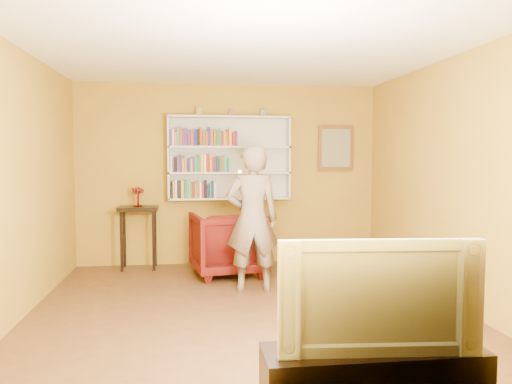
# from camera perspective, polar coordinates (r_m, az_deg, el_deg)

# --- Properties ---
(room_shell) EXTENTS (5.30, 5.80, 2.88)m
(room_shell) POSITION_cam_1_polar(r_m,az_deg,el_deg) (5.09, -1.00, -2.71)
(room_shell) COLOR #4E3119
(room_shell) RESTS_ON ground
(bookshelf) EXTENTS (1.80, 0.29, 1.23)m
(bookshelf) POSITION_cam_1_polar(r_m,az_deg,el_deg) (7.46, -3.09, 3.87)
(bookshelf) COLOR silver
(bookshelf) RESTS_ON room_shell
(books_row_lower) EXTENTS (0.65, 0.18, 0.27)m
(books_row_lower) POSITION_cam_1_polar(r_m,az_deg,el_deg) (7.34, -7.23, 0.26)
(books_row_lower) COLOR black
(books_row_lower) RESTS_ON bookshelf
(books_row_middle) EXTENTS (0.85, 0.19, 0.26)m
(books_row_middle) POSITION_cam_1_polar(r_m,az_deg,el_deg) (7.33, -6.42, 3.19)
(books_row_middle) COLOR white
(books_row_middle) RESTS_ON bookshelf
(books_row_upper) EXTENTS (0.97, 0.19, 0.27)m
(books_row_upper) POSITION_cam_1_polar(r_m,az_deg,el_deg) (7.34, -5.96, 6.18)
(books_row_upper) COLOR #5A297C
(books_row_upper) RESTS_ON bookshelf
(ornament_left) EXTENTS (0.09, 0.09, 0.12)m
(ornament_left) POSITION_cam_1_polar(r_m,az_deg,el_deg) (7.41, -6.55, 9.13)
(ornament_left) COLOR olive
(ornament_left) RESTS_ON bookshelf
(ornament_centre) EXTENTS (0.07, 0.07, 0.10)m
(ornament_centre) POSITION_cam_1_polar(r_m,az_deg,el_deg) (7.43, -2.90, 9.04)
(ornament_centre) COLOR #98323C
(ornament_centre) RESTS_ON bookshelf
(ornament_right) EXTENTS (0.08, 0.08, 0.10)m
(ornament_right) POSITION_cam_1_polar(r_m,az_deg,el_deg) (7.48, 0.79, 9.03)
(ornament_right) COLOR slate
(ornament_right) RESTS_ON bookshelf
(framed_painting) EXTENTS (0.55, 0.05, 0.70)m
(framed_painting) POSITION_cam_1_polar(r_m,az_deg,el_deg) (7.81, 9.09, 4.98)
(framed_painting) COLOR brown
(framed_painting) RESTS_ON room_shell
(console_table) EXTENTS (0.55, 0.42, 0.90)m
(console_table) POSITION_cam_1_polar(r_m,az_deg,el_deg) (7.36, -13.29, -2.83)
(console_table) COLOR black
(console_table) RESTS_ON ground
(ruby_lustre) EXTENTS (0.17, 0.17, 0.28)m
(ruby_lustre) POSITION_cam_1_polar(r_m,az_deg,el_deg) (7.33, -13.34, -0.06)
(ruby_lustre) COLOR maroon
(ruby_lustre) RESTS_ON console_table
(armchair) EXTENTS (1.07, 1.09, 0.87)m
(armchair) POSITION_cam_1_polar(r_m,az_deg,el_deg) (6.84, -3.25, -5.91)
(armchair) COLOR #400405
(armchair) RESTS_ON ground
(person) EXTENTS (0.65, 0.43, 1.75)m
(person) POSITION_cam_1_polar(r_m,az_deg,el_deg) (5.98, -0.41, -3.05)
(person) COLOR #725F53
(person) RESTS_ON ground
(game_remote) EXTENTS (0.04, 0.15, 0.04)m
(game_remote) POSITION_cam_1_polar(r_m,az_deg,el_deg) (5.62, -1.93, 2.35)
(game_remote) COLOR white
(game_remote) RESTS_ON person
(television) EXTENTS (1.18, 0.25, 0.67)m
(television) POSITION_cam_1_polar(r_m,az_deg,el_deg) (3.08, 13.43, -11.14)
(television) COLOR black
(television) RESTS_ON tv_cabinet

